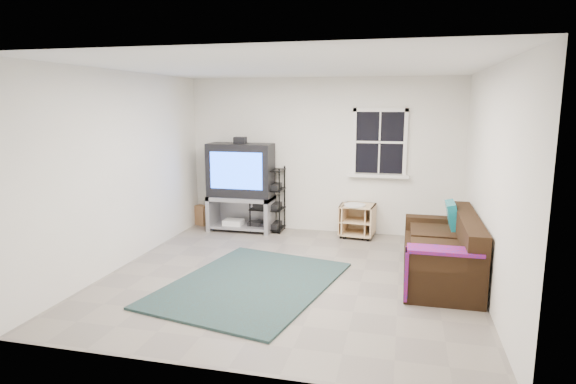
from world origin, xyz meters
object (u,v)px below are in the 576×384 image
(tv_unit, at_px, (241,180))
(side_table_left, at_px, (354,219))
(side_table_right, at_px, (359,218))
(sofa, at_px, (443,254))
(av_rack, at_px, (267,203))

(tv_unit, relative_size, side_table_left, 3.08)
(side_table_right, relative_size, sofa, 0.29)
(sofa, bearing_deg, tv_unit, 153.27)
(tv_unit, distance_m, side_table_right, 2.10)
(side_table_left, height_order, sofa, sofa)
(sofa, bearing_deg, side_table_left, 127.22)
(side_table_left, xyz_separation_m, sofa, (1.30, -1.72, 0.03))
(tv_unit, xyz_separation_m, av_rack, (0.45, 0.07, -0.40))
(tv_unit, height_order, av_rack, tv_unit)
(av_rack, distance_m, side_table_left, 1.49)
(tv_unit, distance_m, side_table_left, 2.02)
(tv_unit, height_order, side_table_right, tv_unit)
(side_table_right, bearing_deg, sofa, -54.22)
(side_table_right, bearing_deg, tv_unit, -178.42)
(tv_unit, relative_size, side_table_right, 2.85)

